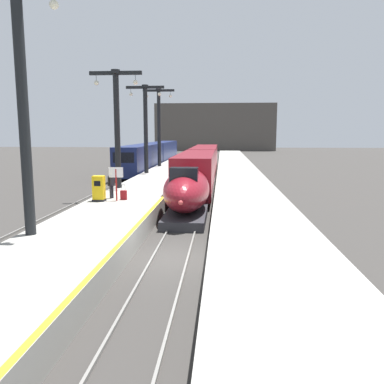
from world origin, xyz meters
The scene contains 19 objects.
ground_plane centered at (0.00, 0.00, 0.00)m, with size 260.00×260.00×0.00m, color #33302D.
platform_left centered at (-4.05, 24.75, 0.53)m, with size 4.80×110.00×1.05m, color gray.
platform_right centered at (4.05, 24.75, 0.53)m, with size 4.80×110.00×1.05m, color gray.
platform_left_safety_stripe centered at (-1.77, 24.75, 1.05)m, with size 0.20×107.80×0.01m, color yellow.
rail_main_left centered at (-0.75, 27.50, 0.06)m, with size 0.08×110.00×0.12m, color slate.
rail_main_right centered at (0.75, 27.50, 0.06)m, with size 0.08×110.00×0.12m, color slate.
rail_secondary_left centered at (-8.85, 27.50, 0.06)m, with size 0.08×110.00×0.12m, color slate.
rail_secondary_right centered at (-7.35, 27.50, 0.06)m, with size 0.08×110.00×0.12m, color slate.
highspeed_train_main centered at (0.00, 23.05, 1.92)m, with size 2.92×38.69×3.60m.
regional_train_adjacent centered at (-8.10, 42.40, 2.13)m, with size 2.85×36.60×3.80m.
station_column_near centered at (-5.90, -0.33, 7.06)m, with size 4.00×0.68×10.11m.
station_column_mid centered at (-5.90, 13.94, 6.46)m, with size 4.00×0.68×8.96m.
station_column_far centered at (-5.90, 25.34, 6.58)m, with size 4.00×0.68×9.20m.
station_column_distant centered at (-5.90, 34.16, 6.90)m, with size 4.00×0.68×9.79m.
passenger_near_edge centered at (-5.05, 8.97, 2.04)m, with size 0.39×0.50×1.69m.
rolling_suitcase centered at (-4.12, 8.48, 1.35)m, with size 0.40×0.22×0.98m.
ticket_machine_yellow centered at (-5.55, 7.90, 1.79)m, with size 0.76×0.62×1.60m.
departure_info_board centered at (-4.49, 8.15, 2.56)m, with size 0.90×0.10×2.12m.
terminus_back_wall centered at (0.00, 102.00, 7.00)m, with size 36.00×2.00×14.00m, color #4C4742.
Camera 1 is at (2.13, -15.86, 5.30)m, focal length 36.56 mm.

